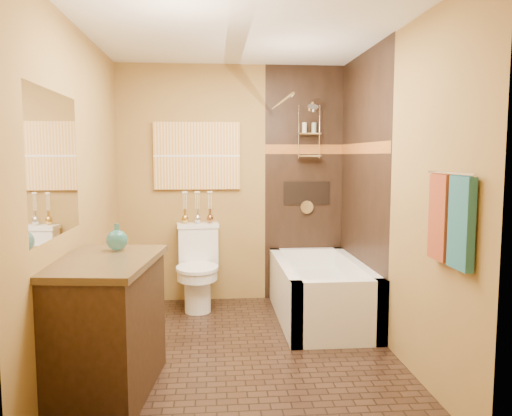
{
  "coord_description": "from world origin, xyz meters",
  "views": [
    {
      "loc": [
        -0.22,
        -3.81,
        1.55
      ],
      "look_at": [
        0.16,
        0.4,
        1.11
      ],
      "focal_mm": 35.0,
      "sensor_mm": 36.0,
      "label": 1
    }
  ],
  "objects": [
    {
      "name": "vanity",
      "position": [
        -0.92,
        -0.6,
        0.45
      ],
      "size": [
        0.74,
        1.08,
        0.9
      ],
      "rotation": [
        0.0,
        0.0,
        -0.12
      ],
      "color": "black",
      "rests_on": "floor"
    },
    {
      "name": "curtain_rod",
      "position": [
        0.4,
        0.75,
        2.02
      ],
      "size": [
        0.03,
        1.55,
        0.03
      ],
      "primitive_type": "cylinder",
      "rotation": [
        1.57,
        0.0,
        0.0
      ],
      "color": "silver",
      "rests_on": "wall_back"
    },
    {
      "name": "vanity_mirror",
      "position": [
        -1.19,
        -0.6,
        1.5
      ],
      "size": [
        0.01,
        1.0,
        0.9
      ],
      "primitive_type": "cube",
      "color": "white",
      "rests_on": "wall_left"
    },
    {
      "name": "mosaic_band_right",
      "position": [
        1.18,
        0.75,
        1.62
      ],
      "size": [
        0.01,
        1.5,
        0.1
      ],
      "primitive_type": "cube",
      "color": "brown",
      "rests_on": "alcove_tile_right"
    },
    {
      "name": "mosaic_band_back",
      "position": [
        0.78,
        1.48,
        1.62
      ],
      "size": [
        0.85,
        0.01,
        0.1
      ],
      "primitive_type": "cube",
      "color": "brown",
      "rests_on": "alcove_tile_back"
    },
    {
      "name": "wall_left",
      "position": [
        -1.2,
        0.0,
        1.25
      ],
      "size": [
        0.02,
        3.0,
        2.5
      ],
      "primitive_type": "cube",
      "color": "olive",
      "rests_on": "floor"
    },
    {
      "name": "towel_bar",
      "position": [
        1.15,
        -1.05,
        1.45
      ],
      "size": [
        0.02,
        0.55,
        0.02
      ],
      "primitive_type": "cylinder",
      "rotation": [
        1.57,
        0.0,
        0.0
      ],
      "color": "silver",
      "rests_on": "wall_right"
    },
    {
      "name": "bud_vases",
      "position": [
        -0.37,
        1.39,
        1.02
      ],
      "size": [
        0.33,
        0.07,
        0.32
      ],
      "color": "gold",
      "rests_on": "toilet"
    },
    {
      "name": "sunset_painting",
      "position": [
        -0.37,
        1.48,
        1.55
      ],
      "size": [
        0.9,
        0.04,
        0.7
      ],
      "primitive_type": "cube",
      "color": "orange",
      "rests_on": "wall_back"
    },
    {
      "name": "alcove_tile_back",
      "position": [
        0.78,
        1.49,
        1.25
      ],
      "size": [
        0.85,
        0.01,
        2.5
      ],
      "primitive_type": "cube",
      "color": "black",
      "rests_on": "wall_back"
    },
    {
      "name": "teal_bottle",
      "position": [
        -0.87,
        -0.33,
        0.99
      ],
      "size": [
        0.19,
        0.19,
        0.23
      ],
      "primitive_type": null,
      "rotation": [
        0.0,
        0.0,
        -0.34
      ],
      "color": "#26726F",
      "rests_on": "vanity"
    },
    {
      "name": "ceiling",
      "position": [
        0.0,
        0.0,
        2.5
      ],
      "size": [
        3.0,
        3.0,
        0.0
      ],
      "primitive_type": "plane",
      "color": "silver",
      "rests_on": "wall_back"
    },
    {
      "name": "towel_rust",
      "position": [
        1.16,
        -0.92,
        1.18
      ],
      "size": [
        0.05,
        0.22,
        0.52
      ],
      "primitive_type": "cube",
      "color": "maroon",
      "rests_on": "towel_bar"
    },
    {
      "name": "toilet",
      "position": [
        -0.37,
        1.2,
        0.43
      ],
      "size": [
        0.45,
        0.65,
        0.85
      ],
      "rotation": [
        0.0,
        0.0,
        0.1
      ],
      "color": "white",
      "rests_on": "floor"
    },
    {
      "name": "towel_teal",
      "position": [
        1.16,
        -1.18,
        1.18
      ],
      "size": [
        0.05,
        0.22,
        0.52
      ],
      "primitive_type": "cube",
      "color": "#1D4E60",
      "rests_on": "towel_bar"
    },
    {
      "name": "shower_fixtures",
      "position": [
        0.8,
        1.38,
        1.67
      ],
      "size": [
        0.24,
        0.33,
        1.16
      ],
      "color": "silver",
      "rests_on": "floor"
    },
    {
      "name": "wall_back",
      "position": [
        0.0,
        1.5,
        1.25
      ],
      "size": [
        2.4,
        0.02,
        2.5
      ],
      "primitive_type": "cube",
      "color": "olive",
      "rests_on": "floor"
    },
    {
      "name": "wall_front",
      "position": [
        0.0,
        -1.5,
        1.25
      ],
      "size": [
        2.4,
        0.02,
        2.5
      ],
      "primitive_type": "cube",
      "color": "olive",
      "rests_on": "floor"
    },
    {
      "name": "alcove_niche",
      "position": [
        0.8,
        1.48,
        1.15
      ],
      "size": [
        0.5,
        0.01,
        0.25
      ],
      "primitive_type": "cube",
      "color": "black",
      "rests_on": "alcove_tile_back"
    },
    {
      "name": "alcove_tile_right",
      "position": [
        1.19,
        0.75,
        1.25
      ],
      "size": [
        0.01,
        1.5,
        2.5
      ],
      "primitive_type": "cube",
      "color": "black",
      "rests_on": "wall_right"
    },
    {
      "name": "wall_right",
      "position": [
        1.2,
        0.0,
        1.25
      ],
      "size": [
        0.02,
        3.0,
        2.5
      ],
      "primitive_type": "cube",
      "color": "olive",
      "rests_on": "floor"
    },
    {
      "name": "floor",
      "position": [
        0.0,
        0.0,
        0.0
      ],
      "size": [
        3.0,
        3.0,
        0.0
      ],
      "primitive_type": "plane",
      "color": "black",
      "rests_on": "ground"
    },
    {
      "name": "bathtub",
      "position": [
        0.8,
        0.75,
        0.22
      ],
      "size": [
        0.8,
        1.5,
        0.55
      ],
      "color": "white",
      "rests_on": "floor"
    }
  ]
}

